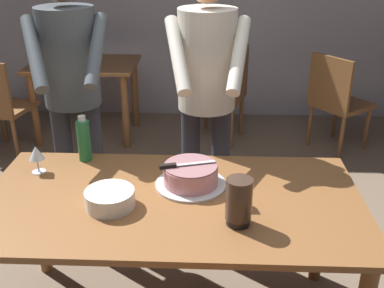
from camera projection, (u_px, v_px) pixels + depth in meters
The scene contains 13 objects.
main_dining_table at pixel (172, 217), 2.16m from camera, with size 1.75×0.90×0.75m.
cake_on_platter at pixel (191, 176), 2.21m from camera, with size 0.34×0.34×0.11m.
cake_knife at pixel (176, 165), 2.16m from camera, with size 0.27×0.10×0.02m.
plate_stack at pixel (110, 199), 2.04m from camera, with size 0.22×0.22×0.08m.
wine_glass_near at pixel (36, 154), 2.31m from camera, with size 0.08×0.08×0.14m.
wine_glass_far at pixel (238, 185), 2.02m from camera, with size 0.08×0.08×0.14m.
water_bottle at pixel (84, 140), 2.43m from camera, with size 0.07×0.07×0.25m.
hurricane_lamp at pixel (239, 202), 1.89m from camera, with size 0.11×0.11×0.21m.
person_cutting_cake at pixel (207, 87), 2.58m from camera, with size 0.47×0.56×1.72m.
person_standing_beside at pixel (72, 83), 2.64m from camera, with size 0.46×0.58×1.72m.
background_table at pixel (85, 79), 4.44m from camera, with size 1.00×0.70×0.74m.
background_chair_2 at pixel (337, 99), 4.16m from camera, with size 0.62×0.62×0.90m.
background_chair_3 at pixel (227, 92), 4.37m from camera, with size 0.55×0.55×0.90m.
Camera 1 is at (0.17, -1.82, 1.86)m, focal length 43.30 mm.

